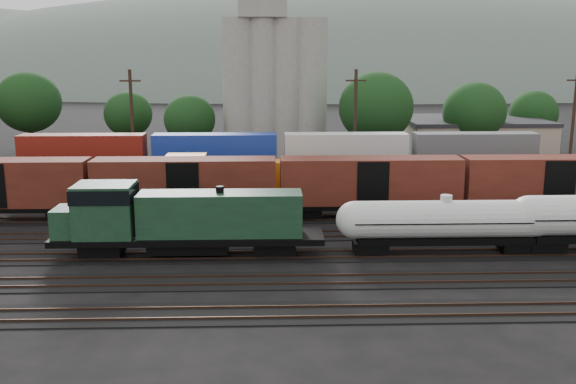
{
  "coord_description": "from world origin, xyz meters",
  "views": [
    {
      "loc": [
        2.53,
        -47.19,
        13.72
      ],
      "look_at": [
        4.09,
        2.0,
        3.0
      ],
      "focal_mm": 40.0,
      "sensor_mm": 36.0,
      "label": 1
    }
  ],
  "objects_px": {
    "tank_car_a": "(445,222)",
    "grain_silo": "(273,72)",
    "green_locomotive": "(173,218)",
    "orange_locomotive": "(236,179)"
  },
  "relations": [
    {
      "from": "tank_car_a",
      "to": "grain_silo",
      "type": "distance_m",
      "value": 43.47
    },
    {
      "from": "green_locomotive",
      "to": "tank_car_a",
      "type": "relative_size",
      "value": 1.22
    },
    {
      "from": "orange_locomotive",
      "to": "grain_silo",
      "type": "height_order",
      "value": "grain_silo"
    },
    {
      "from": "tank_car_a",
      "to": "grain_silo",
      "type": "relative_size",
      "value": 0.52
    },
    {
      "from": "green_locomotive",
      "to": "grain_silo",
      "type": "height_order",
      "value": "grain_silo"
    },
    {
      "from": "orange_locomotive",
      "to": "grain_silo",
      "type": "xyz_separation_m",
      "value": [
        3.7,
        26.0,
        8.72
      ]
    },
    {
      "from": "orange_locomotive",
      "to": "grain_silo",
      "type": "bearing_deg",
      "value": 81.9
    },
    {
      "from": "tank_car_a",
      "to": "orange_locomotive",
      "type": "height_order",
      "value": "orange_locomotive"
    },
    {
      "from": "tank_car_a",
      "to": "orange_locomotive",
      "type": "distance_m",
      "value": 21.27
    },
    {
      "from": "green_locomotive",
      "to": "tank_car_a",
      "type": "bearing_deg",
      "value": -0.0
    }
  ]
}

